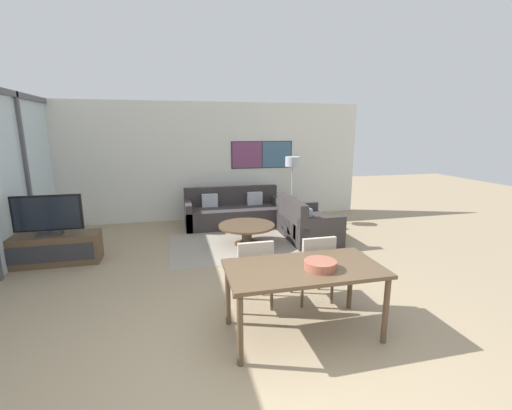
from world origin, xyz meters
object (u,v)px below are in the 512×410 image
(fruit_bowl, at_px, (320,264))
(television, at_px, (48,216))
(dining_table, at_px, (304,274))
(sofa_main, at_px, (233,213))
(tv_console, at_px, (52,249))
(floor_lamp, at_px, (293,167))
(coffee_table, at_px, (247,230))
(dining_chair_left, at_px, (253,268))
(sofa_side, at_px, (305,225))
(dining_chair_centre, at_px, (314,263))

(fruit_bowl, bearing_deg, television, 139.72)
(dining_table, relative_size, fruit_bowl, 4.89)
(sofa_main, bearing_deg, fruit_bowl, -88.54)
(tv_console, height_order, floor_lamp, floor_lamp)
(sofa_main, height_order, coffee_table, sofa_main)
(tv_console, bearing_deg, television, 90.00)
(dining_chair_left, bearing_deg, television, 143.33)
(tv_console, distance_m, television, 0.57)
(dining_table, height_order, dining_chair_left, dining_chair_left)
(dining_chair_left, bearing_deg, coffee_table, 79.98)
(sofa_main, distance_m, sofa_side, 1.85)
(dining_table, xyz_separation_m, fruit_bowl, (0.14, -0.09, 0.13))
(dining_chair_left, bearing_deg, dining_chair_centre, -1.32)
(sofa_main, bearing_deg, dining_chair_left, -96.17)
(dining_chair_left, height_order, dining_chair_centre, same)
(dining_chair_left, xyz_separation_m, dining_chair_centre, (0.79, -0.02, 0.00))
(dining_table, xyz_separation_m, dining_chair_left, (-0.39, 0.66, -0.17))
(dining_table, distance_m, dining_chair_left, 0.78)
(dining_chair_left, distance_m, fruit_bowl, 0.96)
(sofa_side, relative_size, coffee_table, 1.34)
(television, xyz_separation_m, sofa_main, (3.29, 1.69, -0.54))
(sofa_side, bearing_deg, coffee_table, 94.17)
(television, distance_m, floor_lamp, 4.93)
(coffee_table, bearing_deg, dining_table, -90.41)
(sofa_side, xyz_separation_m, floor_lamp, (0.15, 1.24, 1.04))
(coffee_table, bearing_deg, sofa_side, 4.17)
(dining_chair_left, bearing_deg, sofa_side, 56.21)
(television, bearing_deg, tv_console, -90.00)
(fruit_bowl, distance_m, floor_lamp, 4.62)
(television, distance_m, dining_table, 4.31)
(fruit_bowl, xyz_separation_m, floor_lamp, (1.25, 4.42, 0.50))
(tv_console, relative_size, coffee_table, 1.37)
(sofa_side, bearing_deg, tv_console, 93.66)
(television, height_order, sofa_side, television)
(dining_chair_centre, distance_m, fruit_bowl, 0.83)
(sofa_side, bearing_deg, television, 93.65)
(coffee_table, relative_size, dining_chair_left, 1.20)
(dining_chair_centre, bearing_deg, dining_table, -121.61)
(sofa_main, xyz_separation_m, dining_table, (-0.02, -4.49, 0.41))
(sofa_main, height_order, sofa_side, same)
(sofa_main, bearing_deg, sofa_side, -49.04)
(sofa_side, xyz_separation_m, dining_chair_centre, (-0.84, -2.45, 0.24))
(tv_console, xyz_separation_m, fruit_bowl, (3.41, -2.89, 0.56))
(coffee_table, distance_m, fruit_bowl, 3.13)
(coffee_table, bearing_deg, dining_chair_centre, -81.06)
(floor_lamp, bearing_deg, coffee_table, -135.80)
(coffee_table, height_order, fruit_bowl, fruit_bowl)
(dining_chair_centre, height_order, floor_lamp, floor_lamp)
(tv_console, height_order, dining_chair_left, dining_chair_left)
(tv_console, bearing_deg, floor_lamp, 18.16)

